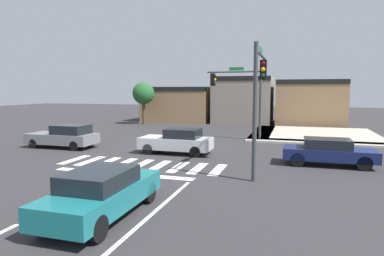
{
  "coord_description": "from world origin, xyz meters",
  "views": [
    {
      "loc": [
        7.33,
        -19.73,
        3.76
      ],
      "look_at": [
        1.11,
        0.71,
        1.33
      ],
      "focal_mm": 31.35,
      "sensor_mm": 36.0,
      "label": 1
    }
  ],
  "objects_px": {
    "traffic_signal_northeast": "(239,89)",
    "roadside_tree": "(144,94)",
    "car_gray": "(64,136)",
    "car_navy": "(328,151)",
    "traffic_signal_southeast": "(259,86)",
    "car_teal": "(102,192)",
    "car_silver": "(177,141)"
  },
  "relations": [
    {
      "from": "car_gray",
      "to": "traffic_signal_northeast",
      "type": "bearing_deg",
      "value": -145.84
    },
    {
      "from": "car_silver",
      "to": "car_navy",
      "type": "bearing_deg",
      "value": 174.65
    },
    {
      "from": "traffic_signal_southeast",
      "to": "car_gray",
      "type": "distance_m",
      "value": 13.57
    },
    {
      "from": "traffic_signal_southeast",
      "to": "traffic_signal_northeast",
      "type": "distance_m",
      "value": 10.43
    },
    {
      "from": "traffic_signal_northeast",
      "to": "roadside_tree",
      "type": "xyz_separation_m",
      "value": [
        -11.83,
        8.4,
        -0.45
      ]
    },
    {
      "from": "traffic_signal_northeast",
      "to": "car_gray",
      "type": "distance_m",
      "value": 12.84
    },
    {
      "from": "traffic_signal_northeast",
      "to": "car_silver",
      "type": "height_order",
      "value": "traffic_signal_northeast"
    },
    {
      "from": "traffic_signal_northeast",
      "to": "roadside_tree",
      "type": "relative_size",
      "value": 1.2
    },
    {
      "from": "traffic_signal_southeast",
      "to": "traffic_signal_northeast",
      "type": "height_order",
      "value": "traffic_signal_southeast"
    },
    {
      "from": "car_navy",
      "to": "roadside_tree",
      "type": "bearing_deg",
      "value": -42.31
    },
    {
      "from": "car_navy",
      "to": "roadside_tree",
      "type": "distance_m",
      "value": 23.88
    },
    {
      "from": "traffic_signal_northeast",
      "to": "car_gray",
      "type": "relative_size",
      "value": 1.22
    },
    {
      "from": "traffic_signal_southeast",
      "to": "car_silver",
      "type": "xyz_separation_m",
      "value": [
        -5.03,
        3.32,
        -3.2
      ]
    },
    {
      "from": "traffic_signal_southeast",
      "to": "car_silver",
      "type": "distance_m",
      "value": 6.82
    },
    {
      "from": "traffic_signal_southeast",
      "to": "roadside_tree",
      "type": "height_order",
      "value": "traffic_signal_southeast"
    },
    {
      "from": "traffic_signal_southeast",
      "to": "car_teal",
      "type": "bearing_deg",
      "value": 150.45
    },
    {
      "from": "traffic_signal_southeast",
      "to": "roadside_tree",
      "type": "xyz_separation_m",
      "value": [
        -14.32,
        18.52,
        -0.6
      ]
    },
    {
      "from": "roadside_tree",
      "to": "car_teal",
      "type": "bearing_deg",
      "value": -67.5
    },
    {
      "from": "car_silver",
      "to": "car_gray",
      "type": "distance_m",
      "value": 7.78
    },
    {
      "from": "traffic_signal_northeast",
      "to": "car_teal",
      "type": "height_order",
      "value": "traffic_signal_northeast"
    },
    {
      "from": "traffic_signal_southeast",
      "to": "car_teal",
      "type": "height_order",
      "value": "traffic_signal_southeast"
    },
    {
      "from": "car_teal",
      "to": "car_gray",
      "type": "xyz_separation_m",
      "value": [
        -8.97,
        9.9,
        0.0
      ]
    },
    {
      "from": "roadside_tree",
      "to": "car_silver",
      "type": "bearing_deg",
      "value": -58.57
    },
    {
      "from": "roadside_tree",
      "to": "car_gray",
      "type": "bearing_deg",
      "value": -84.38
    },
    {
      "from": "traffic_signal_southeast",
      "to": "car_gray",
      "type": "height_order",
      "value": "traffic_signal_southeast"
    },
    {
      "from": "car_teal",
      "to": "traffic_signal_southeast",
      "type": "bearing_deg",
      "value": -29.55
    },
    {
      "from": "car_gray",
      "to": "roadside_tree",
      "type": "bearing_deg",
      "value": -84.38
    },
    {
      "from": "car_gray",
      "to": "roadside_tree",
      "type": "xyz_separation_m",
      "value": [
        -1.52,
        15.4,
        2.6
      ]
    },
    {
      "from": "car_teal",
      "to": "car_silver",
      "type": "relative_size",
      "value": 1.07
    },
    {
      "from": "car_navy",
      "to": "traffic_signal_southeast",
      "type": "bearing_deg",
      "value": 38.22
    },
    {
      "from": "traffic_signal_northeast",
      "to": "car_silver",
      "type": "xyz_separation_m",
      "value": [
        -2.54,
        -6.81,
        -3.05
      ]
    },
    {
      "from": "traffic_signal_northeast",
      "to": "car_gray",
      "type": "xyz_separation_m",
      "value": [
        -10.32,
        -7.0,
        -3.05
      ]
    }
  ]
}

